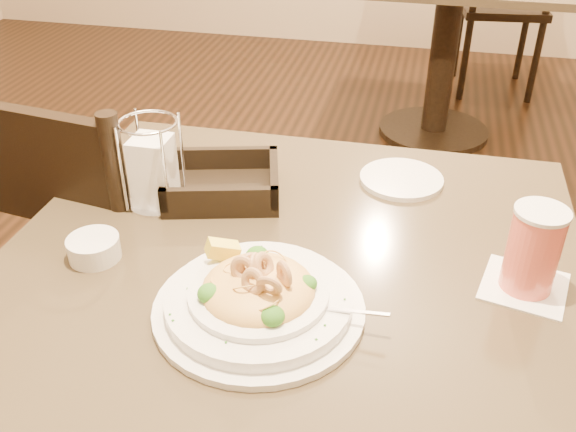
% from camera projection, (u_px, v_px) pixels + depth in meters
% --- Properties ---
extents(main_table, '(0.90, 0.90, 0.75)m').
position_uv_depth(main_table, '(285.00, 378.00, 1.10)').
color(main_table, black).
rests_on(main_table, ground).
extents(background_table, '(0.91, 0.91, 0.75)m').
position_uv_depth(background_table, '(447.00, 28.00, 2.85)').
color(background_table, black).
rests_on(background_table, ground).
extents(dining_chair_near, '(0.48, 0.48, 0.93)m').
position_uv_depth(dining_chair_near, '(102.00, 261.00, 1.41)').
color(dining_chair_near, black).
rests_on(dining_chair_near, ground).
extents(dining_chair_far, '(0.46, 0.46, 0.93)m').
position_uv_depth(dining_chair_far, '(505.00, 1.00, 3.32)').
color(dining_chair_far, black).
rests_on(dining_chair_far, ground).
extents(pasta_bowl, '(0.32, 0.29, 0.09)m').
position_uv_depth(pasta_bowl, '(258.00, 296.00, 0.87)').
color(pasta_bowl, white).
rests_on(pasta_bowl, main_table).
extents(drink_glass, '(0.14, 0.14, 0.13)m').
position_uv_depth(drink_glass, '(533.00, 250.00, 0.90)').
color(drink_glass, white).
rests_on(drink_glass, main_table).
extents(bread_basket, '(0.23, 0.21, 0.06)m').
position_uv_depth(bread_basket, '(222.00, 185.00, 1.14)').
color(bread_basket, black).
rests_on(bread_basket, main_table).
extents(napkin_caddy, '(0.10, 0.10, 0.16)m').
position_uv_depth(napkin_caddy, '(153.00, 169.00, 1.09)').
color(napkin_caddy, silver).
rests_on(napkin_caddy, main_table).
extents(side_plate, '(0.18, 0.18, 0.01)m').
position_uv_depth(side_plate, '(401.00, 179.00, 1.19)').
color(side_plate, white).
rests_on(side_plate, main_table).
extents(butter_ramekin, '(0.10, 0.10, 0.04)m').
position_uv_depth(butter_ramekin, '(94.00, 248.00, 0.98)').
color(butter_ramekin, white).
rests_on(butter_ramekin, main_table).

